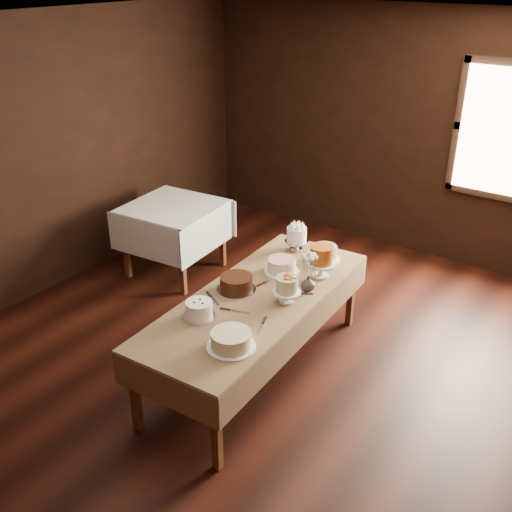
# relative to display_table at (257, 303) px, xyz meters

# --- Properties ---
(floor) EXTENTS (5.00, 6.00, 0.01)m
(floor) POSITION_rel_display_table_xyz_m (-0.18, 0.05, -0.68)
(floor) COLOR black
(floor) RESTS_ON ground
(ceiling) EXTENTS (5.00, 6.00, 0.01)m
(ceiling) POSITION_rel_display_table_xyz_m (-0.18, 0.05, 2.12)
(ceiling) COLOR beige
(ceiling) RESTS_ON wall_back
(wall_back) EXTENTS (5.00, 0.02, 2.80)m
(wall_back) POSITION_rel_display_table_xyz_m (-0.18, 3.05, 0.72)
(wall_back) COLOR black
(wall_back) RESTS_ON ground
(wall_left) EXTENTS (0.02, 6.00, 2.80)m
(wall_left) POSITION_rel_display_table_xyz_m (-2.68, 0.05, 0.72)
(wall_left) COLOR black
(wall_left) RESTS_ON ground
(display_table) EXTENTS (1.03, 2.40, 0.73)m
(display_table) POSITION_rel_display_table_xyz_m (0.00, 0.00, 0.00)
(display_table) COLOR #4C2813
(display_table) RESTS_ON ground
(side_table) EXTENTS (1.03, 1.03, 0.80)m
(side_table) POSITION_rel_display_table_xyz_m (-1.80, 0.97, 0.03)
(side_table) COLOR #4C2813
(side_table) RESTS_ON ground
(cake_meringue) EXTENTS (0.22, 0.22, 0.24)m
(cake_meringue) POSITION_rel_display_table_xyz_m (-0.20, 0.93, 0.16)
(cake_meringue) COLOR silver
(cake_meringue) RESTS_ON display_table
(cake_speckled) EXTENTS (0.28, 0.28, 0.13)m
(cake_speckled) POSITION_rel_display_table_xyz_m (0.12, 0.92, 0.12)
(cake_speckled) COLOR white
(cake_speckled) RESTS_ON display_table
(cake_lattice) EXTENTS (0.34, 0.34, 0.12)m
(cake_lattice) POSITION_rel_display_table_xyz_m (-0.07, 0.48, 0.11)
(cake_lattice) COLOR white
(cake_lattice) RESTS_ON display_table
(cake_caramel) EXTENTS (0.28, 0.28, 0.30)m
(cake_caramel) POSITION_rel_display_table_xyz_m (0.25, 0.61, 0.18)
(cake_caramel) COLOR white
(cake_caramel) RESTS_ON display_table
(cake_chocolate) EXTENTS (0.36, 0.36, 0.13)m
(cake_chocolate) POSITION_rel_display_table_xyz_m (-0.20, -0.01, 0.12)
(cake_chocolate) COLOR silver
(cake_chocolate) RESTS_ON display_table
(cake_flowers) EXTENTS (0.24, 0.24, 0.24)m
(cake_flowers) POSITION_rel_display_table_xyz_m (0.24, 0.07, 0.16)
(cake_flowers) COLOR white
(cake_flowers) RESTS_ON display_table
(cake_swirl) EXTENTS (0.29, 0.29, 0.13)m
(cake_swirl) POSITION_rel_display_table_xyz_m (-0.18, -0.50, 0.12)
(cake_swirl) COLOR silver
(cake_swirl) RESTS_ON display_table
(cake_cream) EXTENTS (0.40, 0.40, 0.12)m
(cake_cream) POSITION_rel_display_table_xyz_m (0.26, -0.68, 0.11)
(cake_cream) COLOR white
(cake_cream) RESTS_ON display_table
(cake_server_a) EXTENTS (0.24, 0.10, 0.01)m
(cake_server_a) POSITION_rel_display_table_xyz_m (0.03, -0.27, 0.06)
(cake_server_a) COLOR silver
(cake_server_a) RESTS_ON display_table
(cake_server_b) EXTENTS (0.11, 0.23, 0.01)m
(cake_server_b) POSITION_rel_display_table_xyz_m (0.29, -0.37, 0.06)
(cake_server_b) COLOR silver
(cake_server_b) RESTS_ON display_table
(cake_server_c) EXTENTS (0.07, 0.24, 0.01)m
(cake_server_c) POSITION_rel_display_table_xyz_m (-0.06, 0.30, 0.06)
(cake_server_c) COLOR silver
(cake_server_c) RESTS_ON display_table
(cake_server_d) EXTENTS (0.22, 0.15, 0.01)m
(cake_server_d) POSITION_rel_display_table_xyz_m (0.30, 0.26, 0.06)
(cake_server_d) COLOR silver
(cake_server_d) RESTS_ON display_table
(cake_server_e) EXTENTS (0.22, 0.13, 0.01)m
(cake_server_e) POSITION_rel_display_table_xyz_m (-0.23, -0.25, 0.06)
(cake_server_e) COLOR silver
(cake_server_e) RESTS_ON display_table
(flower_vase) EXTENTS (0.17, 0.17, 0.13)m
(flower_vase) POSITION_rel_display_table_xyz_m (0.28, 0.34, 0.12)
(flower_vase) COLOR #2D2823
(flower_vase) RESTS_ON display_table
(flower_bouquet) EXTENTS (0.14, 0.14, 0.20)m
(flower_bouquet) POSITION_rel_display_table_xyz_m (0.28, 0.34, 0.30)
(flower_bouquet) COLOR white
(flower_bouquet) RESTS_ON flower_vase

